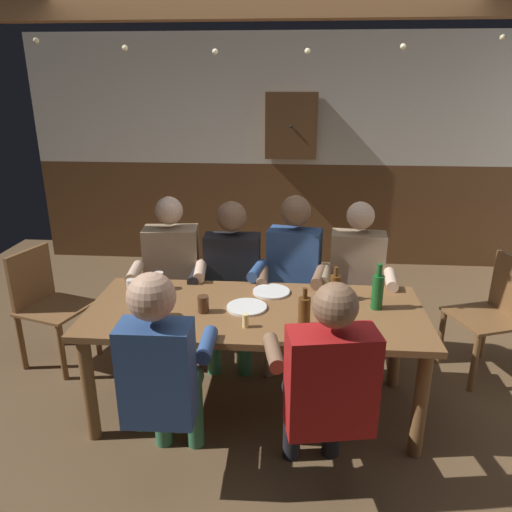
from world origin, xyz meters
TOP-DOWN VIEW (x-y plane):
  - ground_plane at (0.00, 0.00)m, footprint 6.89×6.89m
  - back_wall_upper at (0.00, 2.93)m, footprint 5.50×0.12m
  - back_wall_wainscot at (0.00, 2.93)m, footprint 5.50×0.12m
  - ceiling_beam at (0.00, 0.51)m, footprint 4.95×0.14m
  - dining_table at (0.00, 0.03)m, footprint 2.06×0.86m
  - person_0 at (-0.69, 0.70)m, footprint 0.57×0.57m
  - person_1 at (-0.23, 0.69)m, footprint 0.56×0.50m
  - person_2 at (0.22, 0.69)m, footprint 0.57×0.55m
  - person_3 at (0.69, 0.69)m, footprint 0.56×0.54m
  - person_4 at (-0.41, -0.62)m, footprint 0.49×0.53m
  - person_5 at (0.40, -0.63)m, footprint 0.60×0.56m
  - chair_empty_near_right at (1.67, 0.61)m, footprint 0.56×0.56m
  - chair_empty_near_left at (-1.61, 0.52)m, footprint 0.55×0.55m
  - table_candle at (-0.04, -0.20)m, footprint 0.04×0.04m
  - plate_0 at (-0.05, 0.04)m, footprint 0.25×0.25m
  - plate_1 at (0.09, 0.29)m, footprint 0.24×0.24m
  - bottle_0 at (0.29, -0.16)m, footprint 0.07×0.07m
  - bottle_1 at (0.74, 0.11)m, footprint 0.07×0.07m
  - bottle_2 at (0.49, 0.21)m, footprint 0.07×0.07m
  - pint_glass_0 at (-0.79, 0.09)m, footprint 0.06×0.06m
  - pint_glass_1 at (-0.31, -0.03)m, footprint 0.07×0.07m
  - pint_glass_2 at (0.47, -0.18)m, footprint 0.07×0.07m
  - pint_glass_3 at (-0.60, -0.12)m, footprint 0.08×0.08m
  - pint_glass_4 at (-0.67, 0.29)m, footprint 0.07×0.07m
  - wall_dart_cabinet at (0.17, 2.80)m, footprint 0.56×0.15m
  - string_lights at (-0.00, 0.46)m, footprint 3.89×0.04m

SIDE VIEW (x-z plane):
  - ground_plane at x=0.00m, z-range 0.00..0.00m
  - chair_empty_near_right at x=1.67m, z-range 0.04..0.92m
  - chair_empty_near_left at x=-1.61m, z-range 0.04..0.92m
  - back_wall_wainscot at x=0.00m, z-range 0.00..1.16m
  - dining_table at x=0.00m, z-range 0.27..0.99m
  - person_5 at x=0.40m, z-range 0.06..1.28m
  - person_3 at x=0.69m, z-range 0.06..1.29m
  - person_1 at x=-0.23m, z-range 0.07..1.29m
  - person_4 at x=-0.41m, z-range 0.06..1.30m
  - person_0 at x=-0.69m, z-range 0.06..1.31m
  - person_2 at x=0.22m, z-range 0.06..1.34m
  - plate_0 at x=-0.05m, z-range 0.72..0.74m
  - plate_1 at x=0.09m, z-range 0.72..0.74m
  - table_candle at x=-0.04m, z-range 0.72..0.80m
  - pint_glass_1 at x=-0.31m, z-range 0.72..0.83m
  - pint_glass_2 at x=0.47m, z-range 0.72..0.83m
  - pint_glass_4 at x=-0.67m, z-range 0.72..0.84m
  - pint_glass_3 at x=-0.60m, z-range 0.72..0.86m
  - pint_glass_0 at x=-0.79m, z-range 0.72..0.87m
  - bottle_2 at x=0.49m, z-range 0.70..0.92m
  - bottle_0 at x=0.29m, z-range 0.70..0.93m
  - bottle_1 at x=0.74m, z-range 0.70..0.99m
  - wall_dart_cabinet at x=0.17m, z-range 1.24..1.94m
  - back_wall_upper at x=0.00m, z-range 1.16..2.54m
  - string_lights at x=0.00m, z-range 2.18..2.35m
  - ceiling_beam at x=0.00m, z-range 2.38..2.54m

